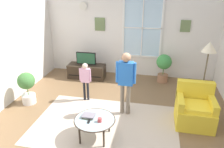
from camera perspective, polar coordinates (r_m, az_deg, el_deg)
ground_plane at (r=4.79m, az=-0.43°, el=-13.27°), size 5.88×6.44×0.02m
back_wall at (r=6.96m, az=4.85°, el=11.10°), size 5.28×0.17×2.82m
area_rug at (r=4.82m, az=-1.71°, el=-12.76°), size 3.03×2.00×0.01m
tv_stand at (r=6.95m, az=-6.59°, el=0.69°), size 1.15×0.48×0.44m
television at (r=6.80m, az=-6.76°, el=4.06°), size 0.61×0.08×0.40m
armchair at (r=4.99m, az=20.68°, el=-8.66°), size 0.76×0.74×0.87m
coffee_table at (r=4.25m, az=-4.53°, el=-11.92°), size 0.79×0.79×0.42m
book_stack at (r=4.29m, az=-6.13°, el=-10.76°), size 0.24×0.20×0.05m
cup at (r=4.14m, az=-3.21°, el=-11.83°), size 0.08×0.08×0.08m
remote_near_books at (r=4.18m, az=-6.01°, el=-12.03°), size 0.05×0.14×0.02m
person_pink_shirt at (r=5.48m, az=-6.92°, el=-0.90°), size 0.30×0.14×1.00m
person_blue_shirt at (r=4.74m, az=3.61°, el=-0.79°), size 0.44×0.20×1.46m
potted_plant_by_window at (r=6.70m, az=13.31°, el=2.24°), size 0.45×0.45×0.86m
potted_plant_corner at (r=5.74m, az=-21.26°, el=-2.84°), size 0.42×0.42×0.82m
floor_lamp at (r=5.17m, az=23.77°, el=4.75°), size 0.32×0.32×1.65m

